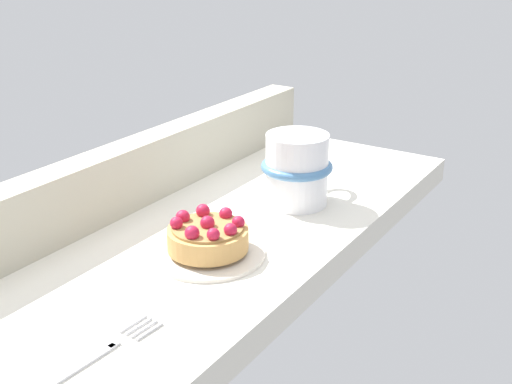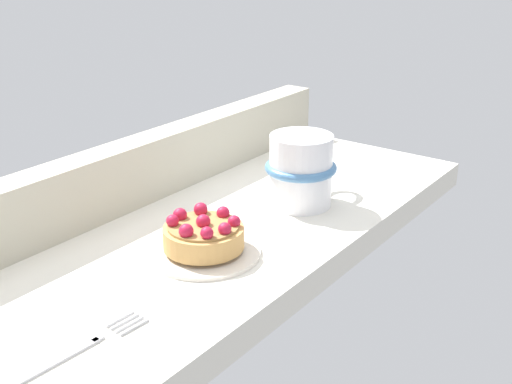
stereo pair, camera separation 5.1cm
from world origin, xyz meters
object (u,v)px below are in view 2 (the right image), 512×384
at_px(dessert_plate, 204,251).
at_px(dessert_fork, 68,354).
at_px(coffee_mug, 302,170).
at_px(raspberry_tart, 204,234).

relative_size(dessert_plate, dessert_fork, 0.76).
relative_size(coffee_mug, dessert_fork, 0.77).
height_order(coffee_mug, dessert_fork, coffee_mug).
xyz_separation_m(raspberry_tart, dessert_fork, (-0.23, -0.03, -0.02)).
bearing_deg(raspberry_tart, dessert_fork, -171.76).
bearing_deg(dessert_plate, dessert_fork, -171.81).
height_order(dessert_plate, dessert_fork, dessert_plate).
distance_m(dessert_plate, coffee_mug, 0.20).
bearing_deg(dessert_plate, coffee_mug, -2.56).
relative_size(dessert_plate, raspberry_tart, 1.41).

